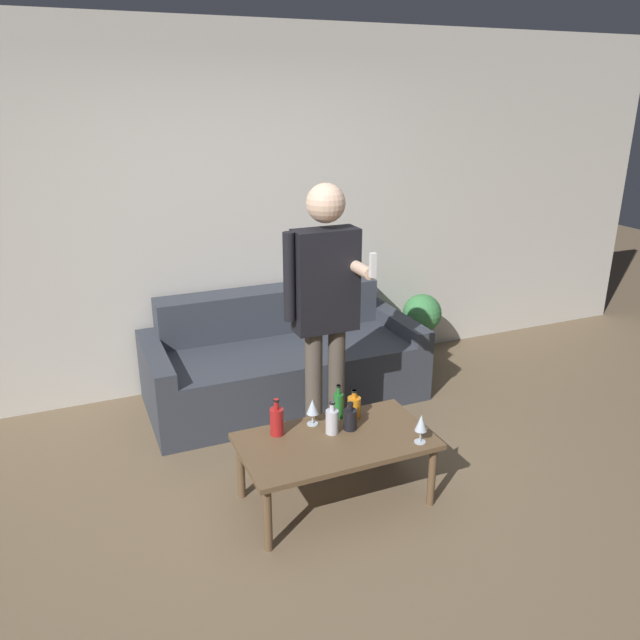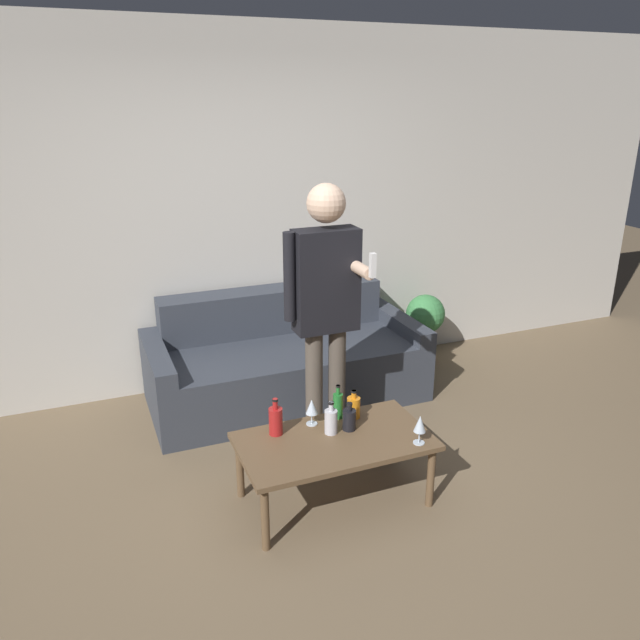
# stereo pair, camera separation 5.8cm
# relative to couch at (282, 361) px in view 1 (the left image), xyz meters

# --- Properties ---
(ground_plane) EXTENTS (16.00, 16.00, 0.00)m
(ground_plane) POSITION_rel_couch_xyz_m (-0.24, -1.61, -0.29)
(ground_plane) COLOR #756047
(wall_back) EXTENTS (8.00, 0.06, 2.70)m
(wall_back) POSITION_rel_couch_xyz_m (-0.24, 0.48, 1.06)
(wall_back) COLOR silver
(wall_back) RESTS_ON ground_plane
(couch) EXTENTS (2.03, 0.92, 0.79)m
(couch) POSITION_rel_couch_xyz_m (0.00, 0.00, 0.00)
(couch) COLOR #383D47
(couch) RESTS_ON ground_plane
(coffee_table) EXTENTS (1.07, 0.59, 0.40)m
(coffee_table) POSITION_rel_couch_xyz_m (-0.17, -1.36, 0.07)
(coffee_table) COLOR brown
(coffee_table) RESTS_ON ground_plane
(bottle_orange) EXTENTS (0.06, 0.06, 0.21)m
(bottle_orange) POSITION_rel_couch_xyz_m (-0.06, -1.14, 0.20)
(bottle_orange) COLOR #23752D
(bottle_orange) RESTS_ON coffee_table
(bottle_green) EXTENTS (0.08, 0.08, 0.22)m
(bottle_green) POSITION_rel_couch_xyz_m (-0.45, -1.18, 0.20)
(bottle_green) COLOR #B21E1E
(bottle_green) RESTS_ON coffee_table
(bottle_dark) EXTENTS (0.07, 0.07, 0.19)m
(bottle_dark) POSITION_rel_couch_xyz_m (-0.16, -1.29, 0.19)
(bottle_dark) COLOR silver
(bottle_dark) RESTS_ON coffee_table
(bottle_yellow) EXTENTS (0.08, 0.08, 0.17)m
(bottle_yellow) POSITION_rel_couch_xyz_m (0.03, -1.17, 0.18)
(bottle_yellow) COLOR orange
(bottle_yellow) RESTS_ON coffee_table
(bottle_red) EXTENTS (0.08, 0.08, 0.17)m
(bottle_red) POSITION_rel_couch_xyz_m (-0.05, -1.29, 0.18)
(bottle_red) COLOR black
(bottle_red) RESTS_ON coffee_table
(wine_glass_near) EXTENTS (0.07, 0.07, 0.16)m
(wine_glass_near) POSITION_rel_couch_xyz_m (-0.23, -1.16, 0.22)
(wine_glass_near) COLOR silver
(wine_glass_near) RESTS_ON coffee_table
(wine_glass_far) EXTENTS (0.07, 0.07, 0.17)m
(wine_glass_far) POSITION_rel_couch_xyz_m (0.24, -1.57, 0.23)
(wine_glass_far) COLOR silver
(wine_glass_far) RESTS_ON coffee_table
(person_standing_front) EXTENTS (0.46, 0.43, 1.73)m
(person_standing_front) POSITION_rel_couch_xyz_m (-0.00, -0.82, 0.75)
(person_standing_front) COLOR brown
(person_standing_front) RESTS_ON ground_plane
(potted_plant) EXTENTS (0.33, 0.33, 0.60)m
(potted_plant) POSITION_rel_couch_xyz_m (1.33, 0.18, 0.10)
(potted_plant) COLOR #936042
(potted_plant) RESTS_ON ground_plane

